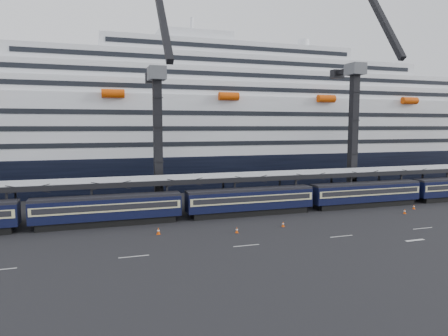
{
  "coord_description": "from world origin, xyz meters",
  "views": [
    {
      "loc": [
        -29.27,
        -43.47,
        12.92
      ],
      "look_at": [
        -12.05,
        10.0,
        7.04
      ],
      "focal_mm": 32.0,
      "sensor_mm": 36.0,
      "label": 1
    }
  ],
  "objects": [
    {
      "name": "crane_dark_mid",
      "position": [
        15.0,
        17.59,
        13.36
      ],
      "size": [
        4.5,
        18.24,
        39.64
      ],
      "color": "#4C4F53",
      "rests_on": "ground"
    },
    {
      "name": "canopy",
      "position": [
        0.0,
        14.0,
        5.25
      ],
      "size": [
        130.0,
        6.25,
        5.53
      ],
      "color": "#979A9F",
      "rests_on": "ground"
    },
    {
      "name": "traffic_cone_f",
      "position": [
        17.93,
        5.94,
        0.38
      ],
      "size": [
        0.38,
        0.38,
        0.77
      ],
      "color": "#D74706",
      "rests_on": "ground"
    },
    {
      "name": "cruise_ship",
      "position": [
        -1.08,
        45.99,
        12.34
      ],
      "size": [
        214.09,
        28.84,
        34.0
      ],
      "color": "black",
      "rests_on": "ground"
    },
    {
      "name": "traffic_cone_b",
      "position": [
        -22.43,
        3.51,
        0.43
      ],
      "size": [
        0.43,
        0.43,
        0.87
      ],
      "color": "#D74706",
      "rests_on": "ground"
    },
    {
      "name": "ground",
      "position": [
        0.0,
        0.0,
        0.0
      ],
      "size": [
        260.0,
        260.0,
        0.0
      ],
      "primitive_type": "plane",
      "color": "black",
      "rests_on": "ground"
    },
    {
      "name": "traffic_cone_c",
      "position": [
        -13.23,
        1.23,
        0.37
      ],
      "size": [
        0.38,
        0.38,
        0.76
      ],
      "color": "#D74706",
      "rests_on": "ground"
    },
    {
      "name": "traffic_cone_e",
      "position": [
        14.1,
        3.67,
        0.38
      ],
      "size": [
        0.39,
        0.39,
        0.77
      ],
      "color": "#D74706",
      "rests_on": "ground"
    },
    {
      "name": "traffic_cone_d",
      "position": [
        -6.52,
        2.25,
        0.36
      ],
      "size": [
        0.36,
        0.36,
        0.73
      ],
      "color": "#D74706",
      "rests_on": "ground"
    },
    {
      "name": "train",
      "position": [
        -4.65,
        10.0,
        2.2
      ],
      "size": [
        133.05,
        3.0,
        4.05
      ],
      "color": "black",
      "rests_on": "ground"
    },
    {
      "name": "crane_dark_near",
      "position": [
        -20.0,
        18.59,
        11.93
      ],
      "size": [
        4.5,
        17.75,
        35.08
      ],
      "color": "#4C4F53",
      "rests_on": "ground"
    },
    {
      "name": "lane_markings",
      "position": [
        8.15,
        -5.23,
        0.01
      ],
      "size": [
        111.0,
        4.27,
        0.02
      ],
      "color": "beige",
      "rests_on": "ground"
    }
  ]
}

